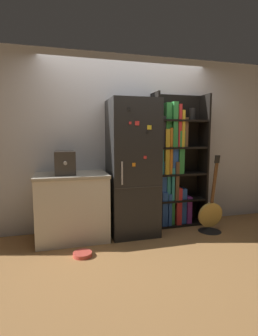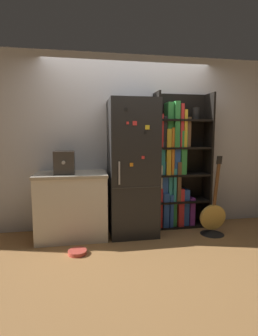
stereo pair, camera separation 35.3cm
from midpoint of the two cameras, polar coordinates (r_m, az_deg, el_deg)
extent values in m
plane|color=#A87542|center=(3.83, -1.41, -14.57)|extent=(16.00, 16.00, 0.00)
cube|color=silver|center=(4.02, -3.11, 5.48)|extent=(8.00, 0.05, 2.60)
cube|color=black|center=(3.72, -1.96, -0.02)|extent=(0.67, 0.63, 1.91)
cube|color=#333333|center=(3.45, -0.72, -4.28)|extent=(0.65, 0.01, 0.01)
cube|color=#B2B2B7|center=(3.35, -4.53, -1.16)|extent=(0.02, 0.02, 0.30)
cube|color=red|center=(3.36, -2.79, 9.78)|extent=(0.03, 0.01, 0.03)
cube|color=black|center=(3.41, 1.05, 7.71)|extent=(0.03, 0.01, 0.03)
cube|color=yellow|center=(3.42, 1.49, 8.84)|extent=(0.05, 0.02, 0.06)
cube|color=red|center=(3.38, -1.23, 9.72)|extent=(0.06, 0.01, 0.06)
cube|color=black|center=(3.36, -3.16, 12.66)|extent=(0.04, 0.01, 0.04)
cube|color=orange|center=(3.38, -1.92, 0.72)|extent=(0.05, 0.02, 0.05)
cube|color=red|center=(3.41, 0.59, 2.34)|extent=(0.04, 0.01, 0.04)
cube|color=black|center=(3.96, 3.02, 1.41)|extent=(0.03, 0.33, 2.04)
cube|color=black|center=(4.29, 13.56, 1.66)|extent=(0.03, 0.33, 2.04)
cube|color=black|center=(4.24, 7.68, 1.74)|extent=(0.86, 0.03, 2.04)
cube|color=black|center=(4.32, 8.25, -11.85)|extent=(0.80, 0.30, 0.03)
cube|color=black|center=(4.21, 8.35, -6.78)|extent=(0.80, 0.30, 0.03)
cube|color=black|center=(4.13, 8.45, -1.27)|extent=(0.80, 0.30, 0.03)
cube|color=black|center=(4.09, 8.55, 4.39)|extent=(0.80, 0.30, 0.03)
cube|color=black|center=(4.10, 8.66, 10.11)|extent=(0.80, 0.30, 0.03)
cube|color=red|center=(4.10, 3.66, -8.22)|extent=(0.05, 0.24, 0.60)
cube|color=#2D59B2|center=(4.14, 4.77, -8.61)|extent=(0.09, 0.26, 0.53)
cube|color=#2D59B2|center=(4.18, 5.86, -8.71)|extent=(0.05, 0.27, 0.50)
cube|color=#338C3F|center=(4.19, 6.67, -8.26)|extent=(0.05, 0.21, 0.55)
cube|color=red|center=(4.22, 7.81, -7.99)|extent=(0.09, 0.27, 0.58)
cube|color=#2D59B2|center=(4.26, 8.96, -8.00)|extent=(0.09, 0.22, 0.56)
cube|color=purple|center=(4.31, 10.15, -8.75)|extent=(0.08, 0.22, 0.43)
cube|color=silver|center=(4.02, 3.63, -3.14)|extent=(0.04, 0.24, 0.55)
cube|color=#2D59B2|center=(4.04, 4.60, -2.73)|extent=(0.09, 0.22, 0.60)
cube|color=teal|center=(4.08, 5.62, -3.65)|extent=(0.06, 0.23, 0.46)
cube|color=teal|center=(4.09, 6.53, -3.35)|extent=(0.04, 0.24, 0.50)
cube|color=brown|center=(4.11, 7.35, -2.64)|extent=(0.06, 0.26, 0.60)
cube|color=teal|center=(3.97, 3.97, 2.18)|extent=(0.08, 0.21, 0.48)
cube|color=gold|center=(4.00, 5.15, 3.59)|extent=(0.07, 0.28, 0.68)
cube|color=orange|center=(4.03, 6.07, 3.73)|extent=(0.04, 0.26, 0.70)
cube|color=#2D59B2|center=(4.05, 7.07, 3.30)|extent=(0.09, 0.23, 0.63)
cube|color=#338C3F|center=(4.08, 8.33, 3.41)|extent=(0.08, 0.25, 0.65)
cube|color=red|center=(3.95, 3.76, 8.05)|extent=(0.05, 0.24, 0.48)
cube|color=#262628|center=(3.98, 4.49, 7.84)|extent=(0.05, 0.25, 0.45)
cube|color=#338C3F|center=(4.01, 5.64, 9.26)|extent=(0.09, 0.21, 0.65)
cube|color=#338C3F|center=(4.04, 6.84, 9.31)|extent=(0.07, 0.28, 0.66)
cube|color=red|center=(4.07, 7.84, 9.05)|extent=(0.05, 0.27, 0.63)
cube|color=gold|center=(4.08, 8.59, 8.43)|extent=(0.04, 0.25, 0.55)
cube|color=brown|center=(4.11, 9.30, 7.68)|extent=(0.06, 0.23, 0.44)
cylinder|color=black|center=(4.19, 11.23, 11.43)|extent=(0.10, 0.10, 0.18)
cube|color=silver|center=(3.72, -14.99, -8.44)|extent=(0.94, 0.63, 0.86)
cube|color=#B2A893|center=(3.63, -15.22, -1.54)|extent=(0.96, 0.65, 0.04)
cube|color=#38332D|center=(3.56, -16.59, 1.05)|extent=(0.26, 0.30, 0.31)
cylinder|color=#A5A39E|center=(3.37, -16.65, 1.00)|extent=(0.04, 0.06, 0.04)
cone|color=black|center=(4.11, 14.79, -12.78)|extent=(0.34, 0.34, 0.06)
cylinder|color=gold|center=(4.05, 14.89, -9.87)|extent=(0.38, 0.10, 0.38)
cube|color=brown|center=(3.88, 15.63, -3.24)|extent=(0.04, 0.10, 0.59)
cube|color=black|center=(3.79, 16.18, 1.82)|extent=(0.07, 0.04, 0.11)
cylinder|color=#D84C3F|center=(3.32, -13.27, -17.86)|extent=(0.22, 0.22, 0.05)
torus|color=#D84C3F|center=(3.31, -13.28, -17.58)|extent=(0.23, 0.23, 0.01)
camera|label=1|loc=(0.18, -92.71, -0.34)|focal=28.00mm
camera|label=2|loc=(0.18, 87.29, 0.34)|focal=28.00mm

